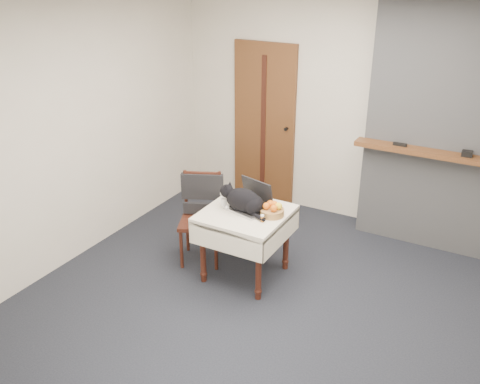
{
  "coord_description": "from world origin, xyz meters",
  "views": [
    {
      "loc": [
        1.66,
        -3.75,
        2.95
      ],
      "look_at": [
        -0.55,
        0.19,
        0.92
      ],
      "focal_mm": 40.0,
      "sensor_mm": 36.0,
      "label": 1
    }
  ],
  "objects_px": {
    "pill_bottle": "(262,218)",
    "chair": "(202,204)",
    "door": "(264,124)",
    "cat": "(244,201)",
    "laptop": "(251,202)",
    "side_table": "(245,222)",
    "cream_jar": "(224,202)",
    "fruit_basket": "(272,210)"
  },
  "relations": [
    {
      "from": "pill_bottle",
      "to": "chair",
      "type": "height_order",
      "value": "chair"
    },
    {
      "from": "laptop",
      "to": "cream_jar",
      "type": "distance_m",
      "value": 0.27
    },
    {
      "from": "door",
      "to": "cat",
      "type": "relative_size",
      "value": 3.73
    },
    {
      "from": "door",
      "to": "side_table",
      "type": "xyz_separation_m",
      "value": [
        0.68,
        -1.73,
        -0.41
      ]
    },
    {
      "from": "door",
      "to": "cat",
      "type": "height_order",
      "value": "door"
    },
    {
      "from": "side_table",
      "to": "cat",
      "type": "distance_m",
      "value": 0.23
    },
    {
      "from": "side_table",
      "to": "fruit_basket",
      "type": "relative_size",
      "value": 3.41
    },
    {
      "from": "chair",
      "to": "pill_bottle",
      "type": "bearing_deg",
      "value": -39.61
    },
    {
      "from": "cream_jar",
      "to": "pill_bottle",
      "type": "xyz_separation_m",
      "value": [
        0.49,
        -0.14,
        -0.0
      ]
    },
    {
      "from": "side_table",
      "to": "chair",
      "type": "bearing_deg",
      "value": 168.56
    },
    {
      "from": "door",
      "to": "laptop",
      "type": "xyz_separation_m",
      "value": [
        0.69,
        -1.65,
        -0.23
      ]
    },
    {
      "from": "side_table",
      "to": "fruit_basket",
      "type": "xyz_separation_m",
      "value": [
        0.25,
        0.06,
        0.17
      ]
    },
    {
      "from": "door",
      "to": "pill_bottle",
      "type": "distance_m",
      "value": 2.07
    },
    {
      "from": "cat",
      "to": "pill_bottle",
      "type": "bearing_deg",
      "value": -22.97
    },
    {
      "from": "cream_jar",
      "to": "cat",
      "type": "bearing_deg",
      "value": -6.68
    },
    {
      "from": "side_table",
      "to": "cream_jar",
      "type": "height_order",
      "value": "cream_jar"
    },
    {
      "from": "pill_bottle",
      "to": "cat",
      "type": "bearing_deg",
      "value": 156.65
    },
    {
      "from": "laptop",
      "to": "pill_bottle",
      "type": "distance_m",
      "value": 0.3
    },
    {
      "from": "cat",
      "to": "fruit_basket",
      "type": "relative_size",
      "value": 2.34
    },
    {
      "from": "cat",
      "to": "pill_bottle",
      "type": "relative_size",
      "value": 7.78
    },
    {
      "from": "door",
      "to": "laptop",
      "type": "relative_size",
      "value": 4.53
    },
    {
      "from": "side_table",
      "to": "cat",
      "type": "relative_size",
      "value": 1.46
    },
    {
      "from": "pill_bottle",
      "to": "fruit_basket",
      "type": "relative_size",
      "value": 0.3
    },
    {
      "from": "cream_jar",
      "to": "chair",
      "type": "relative_size",
      "value": 0.08
    },
    {
      "from": "cat",
      "to": "chair",
      "type": "distance_m",
      "value": 0.61
    },
    {
      "from": "door",
      "to": "laptop",
      "type": "height_order",
      "value": "door"
    },
    {
      "from": "side_table",
      "to": "cream_jar",
      "type": "bearing_deg",
      "value": 173.66
    },
    {
      "from": "door",
      "to": "cream_jar",
      "type": "height_order",
      "value": "door"
    },
    {
      "from": "door",
      "to": "pill_bottle",
      "type": "bearing_deg",
      "value": -63.51
    },
    {
      "from": "cream_jar",
      "to": "fruit_basket",
      "type": "bearing_deg",
      "value": 3.4
    },
    {
      "from": "side_table",
      "to": "fruit_basket",
      "type": "height_order",
      "value": "fruit_basket"
    },
    {
      "from": "side_table",
      "to": "pill_bottle",
      "type": "bearing_deg",
      "value": -24.65
    },
    {
      "from": "side_table",
      "to": "chair",
      "type": "height_order",
      "value": "chair"
    },
    {
      "from": "pill_bottle",
      "to": "chair",
      "type": "xyz_separation_m",
      "value": [
        -0.81,
        0.22,
        -0.14
      ]
    },
    {
      "from": "cat",
      "to": "fruit_basket",
      "type": "bearing_deg",
      "value": 12.7
    },
    {
      "from": "cream_jar",
      "to": "chair",
      "type": "distance_m",
      "value": 0.36
    },
    {
      "from": "door",
      "to": "cream_jar",
      "type": "bearing_deg",
      "value": -75.86
    },
    {
      "from": "laptop",
      "to": "cat",
      "type": "height_order",
      "value": "laptop"
    },
    {
      "from": "side_table",
      "to": "laptop",
      "type": "xyz_separation_m",
      "value": [
        0.01,
        0.09,
        0.18
      ]
    },
    {
      "from": "laptop",
      "to": "chair",
      "type": "relative_size",
      "value": 0.47
    },
    {
      "from": "laptop",
      "to": "cream_jar",
      "type": "height_order",
      "value": "laptop"
    },
    {
      "from": "laptop",
      "to": "cat",
      "type": "relative_size",
      "value": 0.82
    }
  ]
}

